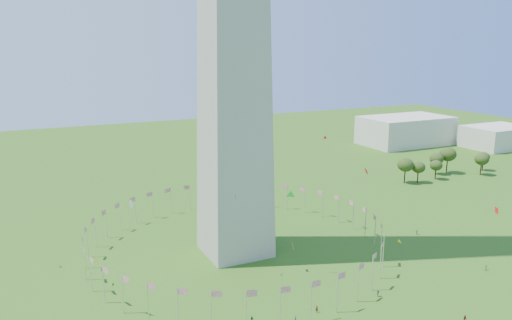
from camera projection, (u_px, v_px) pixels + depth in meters
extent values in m
cylinder|color=silver|center=(353.00, 216.00, 155.22)|extent=(0.24, 0.24, 9.00)
cylinder|color=silver|center=(339.00, 209.00, 161.07)|extent=(0.24, 0.24, 9.00)
cylinder|color=silver|center=(323.00, 204.00, 166.24)|extent=(0.24, 0.24, 9.00)
cylinder|color=silver|center=(305.00, 200.00, 170.56)|extent=(0.24, 0.24, 9.00)
cylinder|color=silver|center=(287.00, 197.00, 173.90)|extent=(0.24, 0.24, 9.00)
cylinder|color=silver|center=(268.00, 195.00, 176.17)|extent=(0.24, 0.24, 9.00)
cylinder|color=silver|center=(249.00, 194.00, 177.29)|extent=(0.24, 0.24, 9.00)
cylinder|color=silver|center=(229.00, 194.00, 177.23)|extent=(0.24, 0.24, 9.00)
cylinder|color=silver|center=(209.00, 195.00, 176.00)|extent=(0.24, 0.24, 9.00)
cylinder|color=silver|center=(190.00, 197.00, 173.62)|extent=(0.24, 0.24, 9.00)
cylinder|color=silver|center=(171.00, 201.00, 170.17)|extent=(0.24, 0.24, 9.00)
cylinder|color=silver|center=(153.00, 205.00, 165.76)|extent=(0.24, 0.24, 9.00)
cylinder|color=silver|center=(136.00, 210.00, 160.52)|extent=(0.24, 0.24, 9.00)
cylinder|color=silver|center=(120.00, 216.00, 154.61)|extent=(0.24, 0.24, 9.00)
cylinder|color=silver|center=(106.00, 224.00, 148.20)|extent=(0.24, 0.24, 9.00)
cylinder|color=silver|center=(95.00, 232.00, 141.50)|extent=(0.24, 0.24, 9.00)
cylinder|color=silver|center=(87.00, 242.00, 134.71)|extent=(0.24, 0.24, 9.00)
cylinder|color=silver|center=(84.00, 252.00, 128.03)|extent=(0.24, 0.24, 9.00)
cylinder|color=silver|center=(85.00, 263.00, 121.67)|extent=(0.24, 0.24, 9.00)
cylinder|color=silver|center=(91.00, 274.00, 115.82)|extent=(0.24, 0.24, 9.00)
cylinder|color=silver|center=(104.00, 284.00, 110.65)|extent=(0.24, 0.24, 9.00)
cylinder|color=silver|center=(123.00, 294.00, 106.33)|extent=(0.24, 0.24, 9.00)
cylinder|color=silver|center=(148.00, 302.00, 102.99)|extent=(0.24, 0.24, 9.00)
cylinder|color=silver|center=(178.00, 308.00, 100.72)|extent=(0.24, 0.24, 9.00)
cylinder|color=silver|center=(211.00, 311.00, 99.60)|extent=(0.24, 0.24, 9.00)
cylinder|color=silver|center=(246.00, 311.00, 99.66)|extent=(0.24, 0.24, 9.00)
cylinder|color=silver|center=(280.00, 308.00, 100.90)|extent=(0.24, 0.24, 9.00)
cylinder|color=silver|center=(311.00, 302.00, 103.27)|extent=(0.24, 0.24, 9.00)
cylinder|color=silver|center=(337.00, 293.00, 106.72)|extent=(0.24, 0.24, 9.00)
cylinder|color=silver|center=(358.00, 283.00, 111.13)|extent=(0.24, 0.24, 9.00)
cylinder|color=silver|center=(372.00, 273.00, 116.37)|extent=(0.24, 0.24, 9.00)
cylinder|color=silver|center=(381.00, 262.00, 122.28)|extent=(0.24, 0.24, 9.00)
cylinder|color=silver|center=(383.00, 251.00, 128.69)|extent=(0.24, 0.24, 9.00)
cylinder|color=silver|center=(381.00, 241.00, 135.39)|extent=(0.24, 0.24, 9.00)
cylinder|color=silver|center=(375.00, 231.00, 142.18)|extent=(0.24, 0.24, 9.00)
cylinder|color=silver|center=(366.00, 223.00, 148.86)|extent=(0.24, 0.24, 9.00)
cube|color=beige|center=(405.00, 130.00, 288.48)|extent=(50.00, 30.00, 16.00)
cube|color=beige|center=(498.00, 137.00, 279.33)|extent=(35.00, 25.00, 12.00)
imported|color=#1A4327|center=(252.00, 320.00, 103.52)|extent=(0.90, 0.91, 1.48)
imported|color=#1C1F42|center=(295.00, 320.00, 103.44)|extent=(0.46, 0.61, 1.50)
imported|color=#5A1417|center=(317.00, 309.00, 107.59)|extent=(0.67, 0.58, 1.55)
imported|color=gray|center=(486.00, 268.00, 127.62)|extent=(0.79, 0.66, 1.47)
imported|color=gray|center=(417.00, 232.00, 151.78)|extent=(0.89, 1.12, 1.68)
imported|color=black|center=(378.00, 294.00, 114.31)|extent=(1.08, 0.97, 1.46)
imported|color=#5A141C|center=(465.00, 319.00, 103.52)|extent=(1.03, 1.01, 1.68)
plane|color=green|center=(291.00, 195.00, 121.18)|extent=(1.95, 1.62, 2.42)
plane|color=white|center=(131.00, 204.00, 96.74)|extent=(0.52, 1.73, 1.80)
plane|color=green|center=(235.00, 196.00, 120.02)|extent=(1.31, 0.41, 1.33)
plane|color=red|center=(366.00, 171.00, 112.08)|extent=(1.77, 0.99, 1.78)
plane|color=white|center=(354.00, 137.00, 138.59)|extent=(0.27, 1.27, 1.30)
plane|color=red|center=(497.00, 210.00, 105.57)|extent=(0.95, 1.49, 1.60)
plane|color=yellow|center=(399.00, 241.00, 132.53)|extent=(0.63, 1.28, 1.27)
plane|color=orange|center=(293.00, 246.00, 125.84)|extent=(1.65, 1.81, 2.02)
plane|color=yellow|center=(96.00, 260.00, 118.62)|extent=(1.65, 1.76, 1.92)
plane|color=red|center=(325.00, 138.00, 141.49)|extent=(1.02, 0.65, 1.07)
ellipsoid|color=#39511B|center=(405.00, 171.00, 207.04)|extent=(6.70, 6.70, 10.47)
ellipsoid|color=#39511B|center=(418.00, 172.00, 207.96)|extent=(5.65, 5.65, 8.82)
ellipsoid|color=#39511B|center=(436.00, 170.00, 213.10)|extent=(5.25, 5.25, 8.21)
ellipsoid|color=#39511B|center=(436.00, 164.00, 221.25)|extent=(6.07, 6.07, 9.48)
ellipsoid|color=#39511B|center=(447.00, 161.00, 223.25)|extent=(7.41, 7.41, 11.57)
ellipsoid|color=#39511B|center=(481.00, 165.00, 220.09)|extent=(6.11, 6.11, 9.55)
ellipsoid|color=#39511B|center=(483.00, 162.00, 228.09)|extent=(5.45, 5.45, 8.51)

